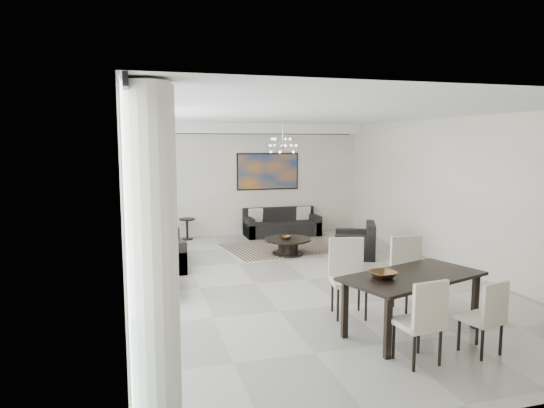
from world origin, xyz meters
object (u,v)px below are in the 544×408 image
object	(u,v)px
dining_table	(412,281)
tv_console	(148,279)
coffee_table	(288,245)
television	(157,245)
sofa_main	(281,226)

from	to	relation	value
dining_table	tv_console	bearing A→B (deg)	141.23
coffee_table	dining_table	distance (m)	4.61
coffee_table	television	world-z (taller)	television
television	coffee_table	bearing A→B (deg)	-57.58
sofa_main	tv_console	world-z (taller)	sofa_main
television	dining_table	size ratio (longest dim) A/B	0.55
coffee_table	tv_console	distance (m)	3.63
tv_console	television	world-z (taller)	television
sofa_main	television	world-z (taller)	television
sofa_main	television	size ratio (longest dim) A/B	1.75
sofa_main	tv_console	bearing A→B (deg)	-130.32
sofa_main	coffee_table	bearing A→B (deg)	-103.24
television	dining_table	world-z (taller)	television
sofa_main	tv_console	size ratio (longest dim) A/B	1.24
television	dining_table	distance (m)	3.94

